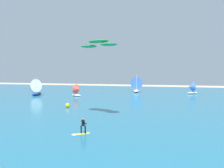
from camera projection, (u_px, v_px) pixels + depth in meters
name	position (u px, v px, depth m)	size (l,w,h in m)	color
ocean	(148.00, 99.00, 52.81)	(160.00, 90.00, 0.10)	#236B89
kitesurfer	(81.00, 128.00, 23.33)	(1.84, 1.72, 1.67)	yellow
kite	(98.00, 44.00, 31.47)	(6.58, 4.47, 0.96)	#198C3F
sailboat_far_right	(32.00, 84.00, 85.81)	(2.92, 3.37, 3.82)	maroon
sailboat_anchored_offshore	(137.00, 84.00, 70.89)	(3.93, 4.66, 5.48)	white
sailboat_far_left	(38.00, 87.00, 61.51)	(3.57, 4.24, 5.00)	navy
sailboat_trailing	(77.00, 90.00, 58.56)	(3.18, 2.82, 3.57)	white
sailboat_heeled_over	(191.00, 88.00, 65.07)	(3.40, 3.03, 3.80)	silver
marker_buoy	(68.00, 105.00, 40.69)	(0.78, 0.78, 0.78)	yellow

